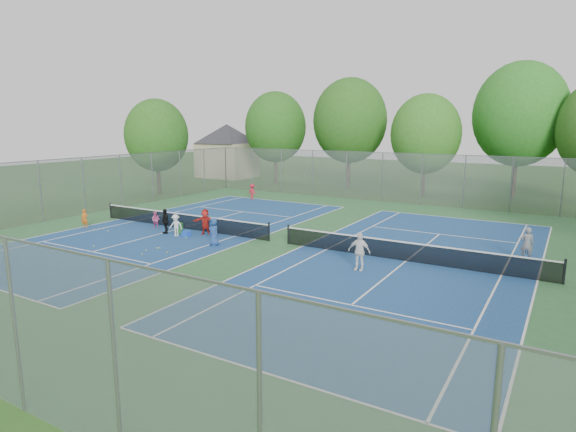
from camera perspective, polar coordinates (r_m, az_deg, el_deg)
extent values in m
plane|color=#29561A|center=(25.95, -1.13, -3.18)|extent=(120.00, 120.00, 0.00)
cube|color=#2F6436|center=(25.95, -1.13, -3.17)|extent=(32.00, 32.00, 0.01)
cube|color=navy|center=(30.14, -12.52, -1.41)|extent=(10.97, 23.77, 0.01)
cube|color=navy|center=(23.16, 13.82, -5.22)|extent=(10.97, 23.77, 0.01)
cube|color=black|center=(30.05, -12.55, -0.59)|extent=(12.87, 0.10, 0.91)
cube|color=black|center=(23.05, 13.87, -4.17)|extent=(12.87, 0.10, 0.91)
cube|color=gray|center=(39.90, 11.10, 4.53)|extent=(32.00, 0.10, 4.00)
cube|color=gray|center=(36.51, -23.04, 3.27)|extent=(0.10, 32.00, 4.00)
cube|color=#B7A88C|center=(57.64, -7.20, 6.58)|extent=(6.00, 5.00, 4.00)
pyramid|color=#2D2D33|center=(57.48, -7.30, 10.76)|extent=(11.03, 11.03, 2.20)
cylinder|color=#443326|center=(51.45, -1.48, 5.86)|extent=(0.36, 0.36, 3.50)
ellipsoid|color=#265A1A|center=(51.24, -1.50, 10.48)|extent=(6.40, 6.40, 7.36)
cylinder|color=#443326|center=(48.58, 7.21, 5.68)|extent=(0.36, 0.36, 3.85)
ellipsoid|color=#275819|center=(48.38, 7.35, 11.14)|extent=(7.20, 7.20, 8.28)
cylinder|color=#443326|center=(44.11, 15.74, 4.36)|extent=(0.36, 0.36, 3.15)
ellipsoid|color=#316A1E|center=(43.86, 16.00, 9.33)|extent=(6.00, 6.00, 6.90)
cylinder|color=#443326|center=(45.77, 25.27, 4.61)|extent=(0.36, 0.36, 4.20)
ellipsoid|color=#27691E|center=(45.58, 25.79, 10.80)|extent=(7.60, 7.60, 8.74)
cylinder|color=#443326|center=(45.27, -15.09, 4.56)|extent=(0.36, 0.36, 3.15)
ellipsoid|color=#285A1A|center=(45.03, -15.32, 9.21)|extent=(5.60, 5.60, 6.44)
cube|color=blue|center=(27.92, -11.94, -2.06)|extent=(0.40, 0.40, 0.33)
cube|color=#268B2D|center=(28.83, -12.73, -1.41)|extent=(0.37, 0.37, 0.60)
imported|color=#D05F13|center=(31.94, -22.96, -0.29)|extent=(0.50, 0.42, 1.18)
imported|color=#D0518A|center=(30.47, -15.39, -0.44)|extent=(0.61, 0.54, 1.04)
imported|color=silver|center=(28.01, -13.16, -1.09)|extent=(0.91, 0.66, 1.26)
imported|color=black|center=(28.80, -14.35, -0.61)|extent=(0.93, 0.70, 1.46)
imported|color=navy|center=(25.47, -8.79, -1.86)|extent=(0.85, 0.70, 1.49)
imported|color=red|center=(27.96, -9.79, -0.71)|extent=(1.48, 0.85, 1.52)
imported|color=red|center=(40.59, -4.24, 2.88)|extent=(0.90, 0.61, 1.30)
imported|color=gray|center=(25.06, 26.46, -2.99)|extent=(0.61, 0.43, 1.60)
imported|color=white|center=(21.20, 8.43, -4.17)|extent=(1.02, 0.46, 1.71)
sphere|color=#BFD932|center=(30.45, -20.55, -1.70)|extent=(0.07, 0.07, 0.07)
sphere|color=#D2E234|center=(25.58, -15.25, -3.71)|extent=(0.07, 0.07, 0.07)
sphere|color=#B0C42D|center=(25.57, -14.96, -3.70)|extent=(0.07, 0.07, 0.07)
sphere|color=#BADD33|center=(31.31, -20.98, -1.39)|extent=(0.07, 0.07, 0.07)
sphere|color=#C7D130|center=(31.05, -21.95, -1.56)|extent=(0.07, 0.07, 0.07)
sphere|color=gold|center=(24.57, -14.12, -4.25)|extent=(0.07, 0.07, 0.07)
sphere|color=#BCD732|center=(23.35, -18.86, -5.32)|extent=(0.07, 0.07, 0.07)
sphere|color=#CBED37|center=(27.01, -22.04, -3.36)|extent=(0.07, 0.07, 0.07)
sphere|color=yellow|center=(25.25, -16.45, -3.96)|extent=(0.07, 0.07, 0.07)
sphere|color=#BDE234|center=(27.45, -11.98, -2.56)|extent=(0.07, 0.07, 0.07)
sphere|color=#AAD030|center=(24.59, -16.89, -4.39)|extent=(0.07, 0.07, 0.07)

